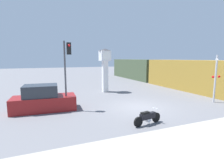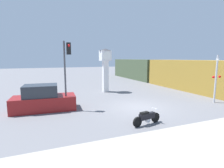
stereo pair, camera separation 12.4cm
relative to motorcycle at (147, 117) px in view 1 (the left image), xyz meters
The scene contains 7 objects.
ground_plane 3.45m from the motorcycle, 66.08° to the left, with size 120.00×120.00×0.00m, color slate.
motorcycle is the anchor object (origin of this frame).
clock_tower 10.22m from the motorcycle, 83.45° to the left, with size 1.28×1.28×4.61m.
freight_train 17.37m from the motorcycle, 52.45° to the left, with size 2.80×24.75×3.40m.
traffic_light 6.37m from the motorcycle, 128.91° to the left, with size 0.50×0.35×4.76m.
railroad_crossing_signal 8.28m from the motorcycle, 14.73° to the left, with size 0.90×0.82×3.87m.
parked_car 7.22m from the motorcycle, 136.05° to the left, with size 4.31×2.09×1.80m.
Camera 1 is at (-6.68, -10.87, 3.61)m, focal length 28.00 mm.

